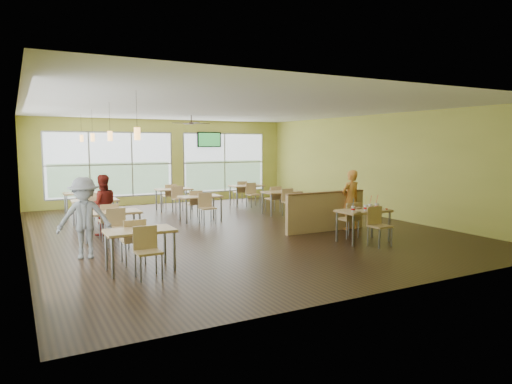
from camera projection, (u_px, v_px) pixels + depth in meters
room at (231, 169)px, 12.20m from camera, size 12.00×12.04×3.20m
window_bays at (108, 171)px, 13.67m from camera, size 9.24×10.24×2.38m
main_table at (363, 215)px, 10.61m from camera, size 1.22×1.52×0.87m
half_wall_divider at (326, 211)px, 11.89m from camera, size 2.40×0.14×1.04m
dining_tables at (174, 200)px, 13.31m from camera, size 6.92×8.72×0.87m
pendant_lights at (101, 137)px, 11.20m from camera, size 0.11×7.31×0.86m
ceiling_fan at (191, 123)px, 14.69m from camera, size 1.25×1.25×0.29m
tv_backwall at (209, 140)px, 18.13m from camera, size 1.00×0.07×0.60m
man_plaid at (351, 200)px, 12.08m from camera, size 0.61×0.43×1.59m
patron_maroon at (102, 205)px, 11.34m from camera, size 0.75×0.59×1.52m
patron_grey at (84, 218)px, 9.04m from camera, size 1.16×0.82×1.62m
cup_blue at (353, 209)px, 10.26m from camera, size 0.09×0.09×0.34m
cup_yellow at (366, 208)px, 10.39m from camera, size 0.10×0.10×0.37m
cup_red_near at (370, 207)px, 10.55m from camera, size 0.10×0.10×0.36m
cup_red_far at (377, 206)px, 10.67m from camera, size 0.10×0.10×0.37m
food_basket at (375, 207)px, 10.78m from camera, size 0.25×0.25×0.06m
ketchup_cup at (387, 209)px, 10.65m from camera, size 0.05×0.05×0.02m
wrapper_left at (358, 212)px, 10.13m from camera, size 0.16×0.15×0.04m
wrapper_mid at (359, 208)px, 10.76m from camera, size 0.21×0.20×0.04m
wrapper_right at (378, 210)px, 10.45m from camera, size 0.15×0.14×0.03m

